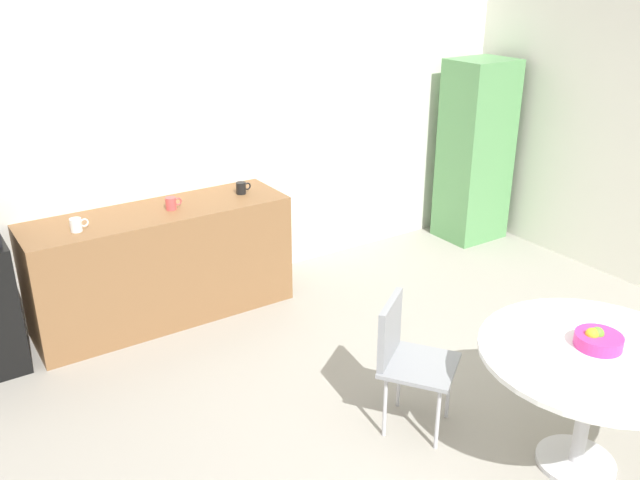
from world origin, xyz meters
The scene contains 10 objects.
ground_plane centered at (0.00, 0.00, 0.00)m, with size 6.00×6.00×0.00m, color #9E998E.
wall_back centered at (0.00, 3.00, 1.30)m, with size 6.00×0.10×2.60m, color white.
counter_block centered at (-0.71, 2.65, 0.45)m, with size 2.01×0.60×0.90m, color brown.
locker_cabinet centered at (2.55, 2.55, 0.90)m, with size 0.60×0.50×1.79m, color #599959.
round_table centered at (0.58, -0.27, 0.62)m, with size 1.22×1.22×0.74m.
chair_gray centered at (-0.01, 0.56, 0.52)m, with size 0.59×0.59×0.83m.
fruit_bowl centered at (0.63, -0.24, 0.78)m, with size 0.25×0.25×0.11m.
mug_white centered at (-0.61, 2.61, 0.95)m, with size 0.13×0.08×0.09m.
mug_green centered at (-1.33, 2.55, 0.95)m, with size 0.13×0.08×0.09m.
mug_red centered at (0.01, 2.65, 0.95)m, with size 0.13×0.08×0.09m.
Camera 1 is at (-2.30, -2.00, 2.65)m, focal length 37.66 mm.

